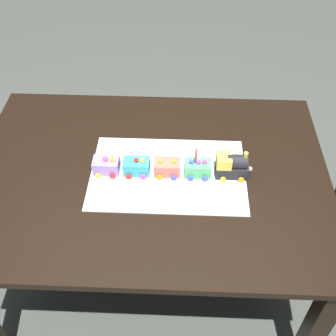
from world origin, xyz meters
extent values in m
plane|color=#474C44|center=(0.00, 0.00, 0.00)|extent=(8.00, 8.00, 0.00)
cube|color=black|center=(0.00, 0.00, 0.72)|extent=(1.40, 1.00, 0.03)
cube|color=black|center=(-0.64, -0.44, 0.35)|extent=(0.07, 0.07, 0.71)
cube|color=black|center=(0.64, -0.44, 0.35)|extent=(0.07, 0.07, 0.71)
cube|color=black|center=(-0.64, 0.44, 0.35)|extent=(0.07, 0.07, 0.71)
cube|color=black|center=(-0.93, -0.30, 0.21)|extent=(0.04, 0.04, 0.42)
cube|color=silver|center=(-0.07, 0.01, 0.74)|extent=(0.60, 0.40, 0.00)
cube|color=#232328|center=(-0.32, 0.00, 0.77)|extent=(0.12, 0.06, 0.05)
cylinder|color=#232328|center=(-0.33, 0.00, 0.81)|extent=(0.07, 0.05, 0.05)
cube|color=#F4E04C|center=(-0.28, 0.00, 0.82)|extent=(0.06, 0.06, 0.04)
cylinder|color=#F4E04C|center=(-0.36, 0.00, 0.84)|extent=(0.02, 0.02, 0.03)
sphere|color=#F4EFCC|center=(-0.39, 0.00, 0.78)|extent=(0.02, 0.02, 0.02)
cylinder|color=red|center=(-0.35, -0.03, 0.76)|extent=(0.02, 0.01, 0.02)
cylinder|color=#4C59D8|center=(-0.28, -0.03, 0.76)|extent=(0.02, 0.01, 0.02)
cylinder|color=orange|center=(-0.35, 0.04, 0.76)|extent=(0.02, 0.01, 0.02)
cylinder|color=yellow|center=(-0.28, 0.04, 0.76)|extent=(0.02, 0.01, 0.02)
cube|color=#59CC7A|center=(-0.19, 0.00, 0.77)|extent=(0.10, 0.06, 0.06)
cylinder|color=yellow|center=(-0.21, -0.03, 0.76)|extent=(0.02, 0.01, 0.02)
cylinder|color=green|center=(-0.16, -0.03, 0.76)|extent=(0.02, 0.01, 0.02)
cylinder|color=#4C59D8|center=(-0.21, 0.04, 0.76)|extent=(0.02, 0.01, 0.02)
cylinder|color=#4C59D8|center=(-0.16, 0.04, 0.76)|extent=(0.02, 0.01, 0.02)
sphere|color=#4C59D8|center=(-0.16, 0.00, 0.81)|extent=(0.02, 0.02, 0.02)
sphere|color=#D84CB2|center=(-0.21, 0.00, 0.81)|extent=(0.02, 0.02, 0.02)
sphere|color=#D84CB2|center=(-0.19, 0.00, 0.81)|extent=(0.02, 0.02, 0.02)
cube|color=#F27260|center=(-0.07, 0.00, 0.77)|extent=(0.10, 0.06, 0.06)
cylinder|color=green|center=(-0.10, -0.03, 0.76)|extent=(0.02, 0.01, 0.02)
cylinder|color=yellow|center=(-0.04, -0.03, 0.76)|extent=(0.02, 0.01, 0.02)
cylinder|color=#4C59D8|center=(-0.10, 0.04, 0.76)|extent=(0.02, 0.01, 0.02)
cylinder|color=orange|center=(-0.04, 0.04, 0.76)|extent=(0.02, 0.01, 0.02)
sphere|color=yellow|center=(-0.04, 0.00, 0.81)|extent=(0.02, 0.02, 0.02)
sphere|color=yellow|center=(-0.09, 0.00, 0.81)|extent=(0.02, 0.02, 0.02)
cube|color=#38B7C6|center=(0.05, 0.00, 0.77)|extent=(0.10, 0.06, 0.06)
cylinder|color=red|center=(0.02, -0.03, 0.76)|extent=(0.02, 0.01, 0.02)
cylinder|color=#4C59D8|center=(0.08, -0.03, 0.76)|extent=(0.02, 0.01, 0.02)
cylinder|color=#D84CB2|center=(0.02, 0.04, 0.76)|extent=(0.02, 0.01, 0.02)
cylinder|color=red|center=(0.08, 0.04, 0.76)|extent=(0.02, 0.01, 0.02)
sphere|color=yellow|center=(0.02, 0.00, 0.81)|extent=(0.02, 0.02, 0.02)
sphere|color=red|center=(0.05, 0.00, 0.81)|extent=(0.02, 0.02, 0.02)
cube|color=#AD84E0|center=(0.17, 0.00, 0.77)|extent=(0.10, 0.06, 0.06)
cylinder|color=orange|center=(0.14, -0.03, 0.76)|extent=(0.02, 0.01, 0.02)
cylinder|color=yellow|center=(0.19, -0.03, 0.76)|extent=(0.02, 0.01, 0.02)
cylinder|color=red|center=(0.14, 0.04, 0.76)|extent=(0.02, 0.01, 0.02)
cylinder|color=yellow|center=(0.19, 0.04, 0.76)|extent=(0.02, 0.01, 0.02)
sphere|color=yellow|center=(0.14, 0.00, 0.81)|extent=(0.02, 0.02, 0.02)
sphere|color=#D84CB2|center=(0.17, 0.00, 0.81)|extent=(0.02, 0.02, 0.02)
cylinder|color=#F24C59|center=(-0.18, 0.00, 0.84)|extent=(0.01, 0.01, 0.05)
cone|color=yellow|center=(-0.18, 0.00, 0.88)|extent=(0.01, 0.01, 0.01)
camera|label=1|loc=(-0.12, 1.15, 1.93)|focal=45.48mm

